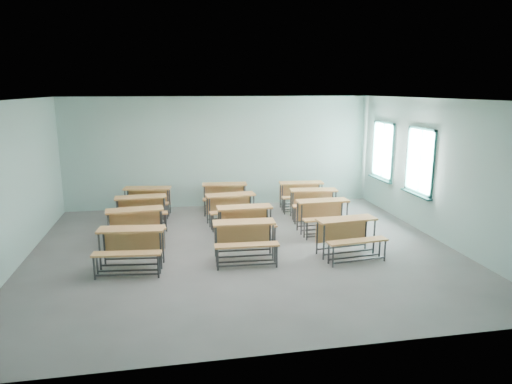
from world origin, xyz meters
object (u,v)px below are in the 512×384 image
Objects in this scene: desk_unit_r1c2 at (324,212)px; desk_unit_r3c1 at (225,193)px; desk_unit_r1c0 at (135,221)px; desk_unit_r2c0 at (141,207)px; desk_unit_r2c2 at (314,200)px; desk_unit_r0c1 at (245,235)px; desk_unit_r0c2 at (348,232)px; desk_unit_r2c1 at (232,205)px; desk_unit_r3c2 at (302,192)px; desk_unit_r3c0 at (147,197)px; desk_unit_r0c0 at (131,243)px; desk_unit_r1c1 at (245,218)px.

desk_unit_r3c1 is at bearing 130.39° from desk_unit_r1c2.
desk_unit_r2c0 is at bearing 81.52° from desk_unit_r1c0.
desk_unit_r0c1 is at bearing -124.38° from desk_unit_r2c2.
desk_unit_r1c0 is (-4.38, 1.59, 0.00)m from desk_unit_r0c2.
desk_unit_r2c2 is (0.16, 2.82, 0.00)m from desk_unit_r0c2.
desk_unit_r0c2 is 2.82m from desk_unit_r2c2.
desk_unit_r2c1 is 2.47m from desk_unit_r3c2.
desk_unit_r2c1 is (-2.08, 2.66, 0.00)m from desk_unit_r0c2.
desk_unit_r0c2 is at bearing -91.57° from desk_unit_r1c2.
desk_unit_r3c0 and desk_unit_r3c1 have the same top height.
desk_unit_r0c1 is at bearing -86.95° from desk_unit_r3c1.
desk_unit_r0c1 and desk_unit_r2c1 have the same top height.
desk_unit_r0c2 is at bearing -36.77° from desk_unit_r2c0.
desk_unit_r2c0 is 2.25m from desk_unit_r2c1.
desk_unit_r2c1 is at bearing -21.59° from desk_unit_r3c0.
desk_unit_r3c1 is 2.21m from desk_unit_r3c2.
desk_unit_r3c2 is at bearing 82.34° from desk_unit_r0c2.
desk_unit_r3c1 is at bearing 11.57° from desk_unit_r3c0.
desk_unit_r0c2 and desk_unit_r3c0 have the same top height.
desk_unit_r3c0 is at bearing -176.59° from desk_unit_r3c2.
desk_unit_r3c0 is at bearing 145.08° from desk_unit_r2c1.
desk_unit_r2c1 is at bearing 90.99° from desk_unit_r0c1.
desk_unit_r2c1 is at bearing 18.95° from desk_unit_r1c0.
desk_unit_r2c1 is at bearing 54.52° from desk_unit_r0c0.
desk_unit_r2c1 is (-2.10, 1.05, 0.00)m from desk_unit_r1c2.
desk_unit_r1c0 is 2.46m from desk_unit_r1c1.
desk_unit_r1c2 and desk_unit_r3c0 have the same top height.
desk_unit_r1c1 is 1.31m from desk_unit_r2c1.
desk_unit_r1c1 is 0.95× the size of desk_unit_r2c2.
desk_unit_r3c1 is 0.99× the size of desk_unit_r3c2.
desk_unit_r0c2 is 2.37m from desk_unit_r1c1.
desk_unit_r1c0 is (-2.24, 1.42, 0.00)m from desk_unit_r0c1.
desk_unit_r0c2 is 1.00× the size of desk_unit_r2c2.
desk_unit_r2c0 is (-2.18, 2.67, 0.00)m from desk_unit_r0c1.
desk_unit_r0c0 is at bearing -161.97° from desk_unit_r1c2.
desk_unit_r1c0 and desk_unit_r2c2 have the same top height.
desk_unit_r1c1 is at bearing -138.53° from desk_unit_r2c2.
desk_unit_r3c2 is at bearing 22.14° from desk_unit_r2c1.
desk_unit_r0c1 and desk_unit_r1c2 have the same top height.
desk_unit_r3c2 is at bearing 45.93° from desk_unit_r0c0.
desk_unit_r3c0 is at bearing 80.26° from desk_unit_r1c0.
desk_unit_r1c1 is at bearing -89.00° from desk_unit_r2c1.
desk_unit_r1c0 and desk_unit_r3c2 have the same top height.
desk_unit_r1c0 is at bearing -96.03° from desk_unit_r2c0.
desk_unit_r1c0 is at bearing -160.45° from desk_unit_r2c1.
desk_unit_r0c1 is 3.51m from desk_unit_r2c2.
desk_unit_r3c2 is at bearing 60.72° from desk_unit_r0c1.
desk_unit_r1c2 is (1.95, 0.25, 0.00)m from desk_unit_r1c1.
desk_unit_r2c2 is at bearing 37.30° from desk_unit_r0c0.
desk_unit_r0c0 is at bearing 172.54° from desk_unit_r0c2.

